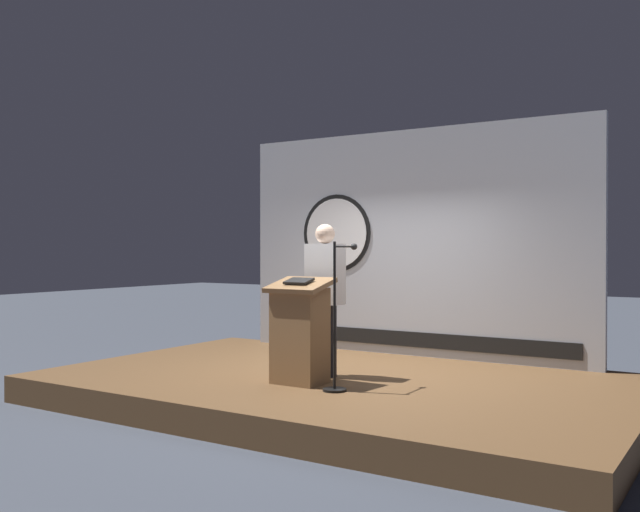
# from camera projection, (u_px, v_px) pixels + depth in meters

# --- Properties ---
(ground_plane) EXTENTS (40.00, 40.00, 0.00)m
(ground_plane) POSITION_uv_depth(u_px,v_px,m) (340.00, 403.00, 7.85)
(ground_plane) COLOR #383D47
(stage_platform) EXTENTS (6.40, 4.00, 0.30)m
(stage_platform) POSITION_uv_depth(u_px,v_px,m) (340.00, 389.00, 7.85)
(stage_platform) COLOR brown
(stage_platform) RESTS_ON ground
(banner_display) EXTENTS (4.96, 0.12, 3.02)m
(banner_display) POSITION_uv_depth(u_px,v_px,m) (408.00, 243.00, 9.41)
(banner_display) COLOR #B2B7C1
(banner_display) RESTS_ON stage_platform
(podium) EXTENTS (0.64, 0.50, 1.12)m
(podium) POSITION_uv_depth(u_px,v_px,m) (300.00, 332.00, 7.43)
(podium) COLOR olive
(podium) RESTS_ON stage_platform
(speaker_person) EXTENTS (0.40, 0.26, 1.70)m
(speaker_person) POSITION_uv_depth(u_px,v_px,m) (325.00, 299.00, 7.82)
(speaker_person) COLOR black
(speaker_person) RESTS_ON stage_platform
(microphone_stand) EXTENTS (0.24, 0.55, 1.50)m
(microphone_stand) POSITION_uv_depth(u_px,v_px,m) (337.00, 338.00, 7.07)
(microphone_stand) COLOR black
(microphone_stand) RESTS_ON stage_platform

